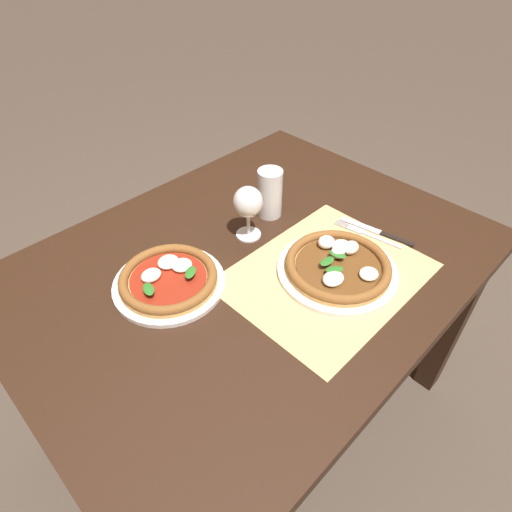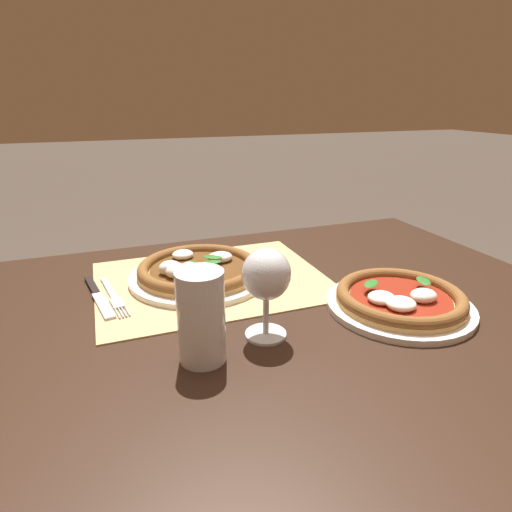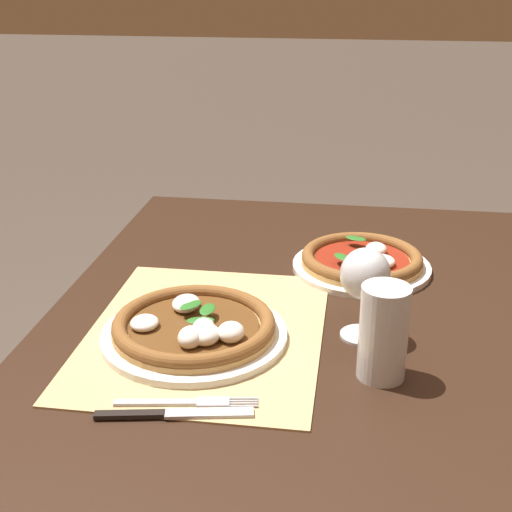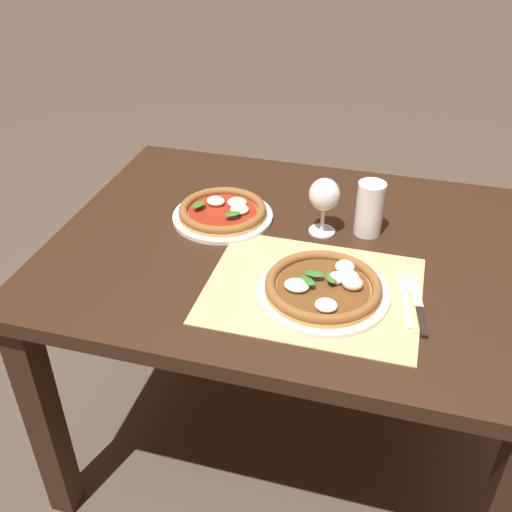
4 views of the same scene
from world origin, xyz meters
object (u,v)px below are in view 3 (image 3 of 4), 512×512
(pizza_far, at_px, (362,261))
(fork, at_px, (187,403))
(wine_glass, at_px, (365,278))
(pint_glass, at_px, (383,334))
(knife, at_px, (175,414))
(pizza_near, at_px, (194,328))

(pizza_far, bearing_deg, fork, -24.82)
(wine_glass, bearing_deg, pint_glass, 14.21)
(wine_glass, xyz_separation_m, fork, (0.23, -0.24, -0.10))
(pizza_far, relative_size, knife, 1.27)
(pizza_near, xyz_separation_m, pint_glass, (0.06, 0.30, 0.05))
(pizza_near, bearing_deg, knife, 5.64)
(pizza_far, height_order, wine_glass, wine_glass)
(wine_glass, height_order, knife, wine_glass)
(pizza_near, distance_m, pizza_far, 0.42)
(pint_glass, bearing_deg, pizza_far, -175.43)
(wine_glass, relative_size, fork, 0.77)
(pizza_far, bearing_deg, knife, -24.63)
(pint_glass, relative_size, knife, 0.68)
(pizza_near, bearing_deg, wine_glass, 101.07)
(wine_glass, distance_m, fork, 0.35)
(wine_glass, height_order, fork, wine_glass)
(pizza_far, distance_m, knife, 0.59)
(pizza_near, bearing_deg, pizza_far, 140.79)
(fork, bearing_deg, knife, -21.16)
(wine_glass, xyz_separation_m, knife, (0.26, -0.25, -0.10))
(pizza_near, relative_size, fork, 1.51)
(pizza_far, relative_size, pint_glass, 1.89)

